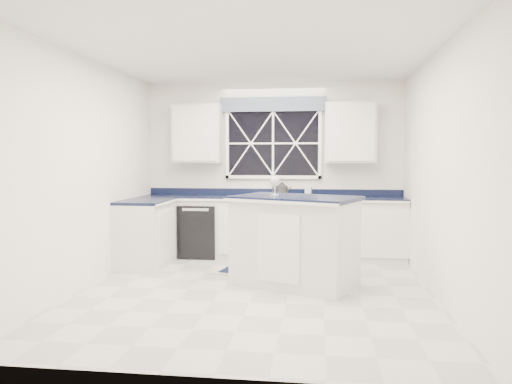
# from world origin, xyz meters

# --- Properties ---
(ground) EXTENTS (4.50, 4.50, 0.00)m
(ground) POSITION_xyz_m (0.00, 0.00, 0.00)
(ground) COLOR silver
(ground) RESTS_ON ground
(back_wall) EXTENTS (4.00, 0.10, 2.70)m
(back_wall) POSITION_xyz_m (0.00, 2.25, 1.35)
(back_wall) COLOR white
(back_wall) RESTS_ON ground
(base_cabinets) EXTENTS (3.99, 1.60, 0.90)m
(base_cabinets) POSITION_xyz_m (-0.33, 1.78, 0.45)
(base_cabinets) COLOR silver
(base_cabinets) RESTS_ON ground
(countertop) EXTENTS (3.98, 0.64, 0.04)m
(countertop) POSITION_xyz_m (0.00, 1.95, 0.92)
(countertop) COLOR black
(countertop) RESTS_ON base_cabinets
(dishwasher) EXTENTS (0.60, 0.58, 0.82)m
(dishwasher) POSITION_xyz_m (-1.10, 1.95, 0.41)
(dishwasher) COLOR black
(dishwasher) RESTS_ON ground
(window) EXTENTS (1.65, 0.09, 1.26)m
(window) POSITION_xyz_m (0.00, 2.20, 1.83)
(window) COLOR black
(window) RESTS_ON ground
(upper_cabinets) EXTENTS (3.10, 0.34, 0.90)m
(upper_cabinets) POSITION_xyz_m (0.00, 2.08, 1.90)
(upper_cabinets) COLOR silver
(upper_cabinets) RESTS_ON ground
(faucet) EXTENTS (0.05, 0.20, 0.30)m
(faucet) POSITION_xyz_m (0.00, 2.14, 1.10)
(faucet) COLOR silver
(faucet) RESTS_ON countertop
(island) EXTENTS (1.66, 1.36, 1.07)m
(island) POSITION_xyz_m (0.44, 0.35, 0.54)
(island) COLOR silver
(island) RESTS_ON ground
(rug) EXTENTS (1.20, 0.88, 0.02)m
(rug) POSITION_xyz_m (-0.07, 0.98, 0.01)
(rug) COLOR #ADACA8
(rug) RESTS_ON ground
(kettle) EXTENTS (0.30, 0.23, 0.22)m
(kettle) POSITION_xyz_m (0.15, 2.08, 1.04)
(kettle) COLOR #323234
(kettle) RESTS_ON countertop
(wine_glass) EXTENTS (0.10, 0.10, 0.25)m
(wine_glass) POSITION_xyz_m (0.18, 0.49, 1.24)
(wine_glass) COLOR silver
(wine_glass) RESTS_ON island
(soap_bottle) EXTENTS (0.11, 0.11, 0.21)m
(soap_bottle) POSITION_xyz_m (0.55, 2.15, 1.05)
(soap_bottle) COLOR silver
(soap_bottle) RESTS_ON countertop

